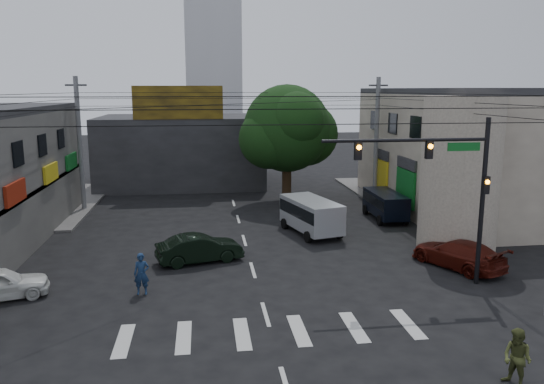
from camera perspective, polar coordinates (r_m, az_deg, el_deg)
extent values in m
plane|color=black|center=(23.23, -1.60, -10.03)|extent=(160.00, 160.00, 0.00)
cube|color=#514F4C|center=(45.19, 19.18, -0.14)|extent=(16.00, 16.00, 0.15)
cube|color=gray|center=(40.28, 22.69, 3.98)|extent=(14.00, 18.00, 8.00)
cylinder|color=gray|center=(29.10, 19.57, 1.80)|extent=(4.00, 4.00, 8.00)
cube|color=#232326|center=(47.90, -9.66, 4.46)|extent=(14.00, 10.00, 6.00)
cube|color=olive|center=(42.72, -10.07, 9.45)|extent=(7.00, 0.30, 2.60)
cube|color=silver|center=(92.61, -6.46, 19.43)|extent=(9.00, 9.00, 44.00)
cylinder|color=black|center=(39.54, 1.59, 2.08)|extent=(0.70, 0.70, 4.40)
sphere|color=black|center=(39.17, 1.62, 6.85)|extent=(6.40, 6.40, 6.40)
cylinder|color=black|center=(24.14, 21.67, -1.10)|extent=(0.20, 0.20, 7.20)
cylinder|color=black|center=(22.24, 14.23, 5.42)|extent=(7.00, 0.14, 0.14)
cube|color=black|center=(22.67, 16.54, 4.39)|extent=(0.28, 0.22, 0.75)
cube|color=black|center=(21.62, 9.23, 4.40)|extent=(0.28, 0.22, 0.75)
sphere|color=orange|center=(22.52, 16.70, 4.72)|extent=(0.20, 0.20, 0.20)
sphere|color=orange|center=(21.47, 9.35, 4.75)|extent=(0.20, 0.20, 0.20)
cube|color=#0D5E1E|center=(23.31, 19.93, 4.60)|extent=(1.40, 0.06, 0.35)
cylinder|color=#59595B|center=(38.65, -19.96, 4.81)|extent=(0.32, 0.32, 9.20)
cylinder|color=#59595B|center=(39.83, 11.16, 5.42)|extent=(0.32, 0.32, 9.20)
imported|color=black|center=(26.25, -7.80, -6.04)|extent=(3.54, 4.89, 1.37)
imported|color=#48110A|center=(26.73, 19.36, -6.29)|extent=(5.43, 6.08, 1.35)
imported|color=#152A4C|center=(22.68, -13.85, -8.55)|extent=(0.65, 0.44, 1.74)
imported|color=#414721|center=(17.11, 24.87, -15.95)|extent=(1.34, 1.30, 1.74)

